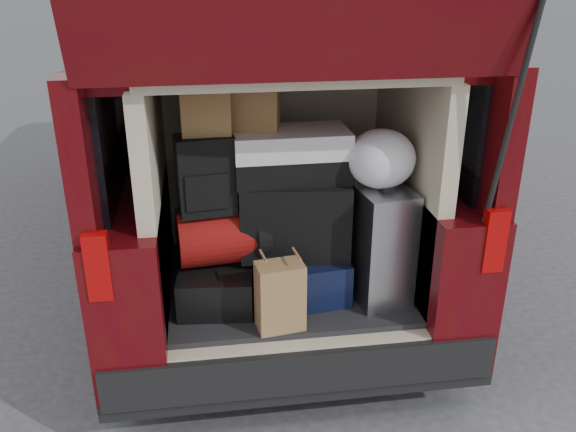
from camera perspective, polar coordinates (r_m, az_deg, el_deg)
name	(u,v)px	position (r m, az deg, el deg)	size (l,w,h in m)	color
ground	(292,392)	(3.46, 0.40, -16.16)	(80.00, 80.00, 0.00)	#353538
minivan	(256,136)	(4.68, -3.00, 7.46)	(1.90, 5.35, 2.77)	black
load_floor	(285,322)	(3.51, -0.27, -9.86)	(1.24, 1.05, 0.55)	black
black_hardshell	(217,280)	(3.18, -6.66, -5.98)	(0.37, 0.50, 0.20)	black
navy_hardshell	(298,270)	(3.23, 0.90, -5.05)	(0.43, 0.52, 0.23)	black
silver_roller	(378,242)	(3.13, 8.38, -2.41)	(0.25, 0.40, 0.60)	silver
kraft_bag	(280,296)	(2.89, -0.75, -7.52)	(0.22, 0.14, 0.34)	#976E44
red_duffel	(223,235)	(3.08, -6.12, -1.82)	(0.44, 0.29, 0.29)	maroon
black_soft_case	(295,216)	(3.09, 0.67, -0.03)	(0.54, 0.33, 0.39)	black
backpack	(206,175)	(2.92, -7.71, 3.85)	(0.27, 0.16, 0.38)	black
twotone_duffel	(291,155)	(2.99, 0.26, 5.74)	(0.56, 0.29, 0.25)	silver
grocery_sack_lower	(205,111)	(2.89, -7.76, 9.72)	(0.23, 0.18, 0.21)	olive
grocery_sack_upper	(255,105)	(2.96, -3.09, 10.31)	(0.22, 0.18, 0.22)	olive
plastic_bag_right	(381,159)	(2.96, 8.72, 5.32)	(0.33, 0.31, 0.29)	white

